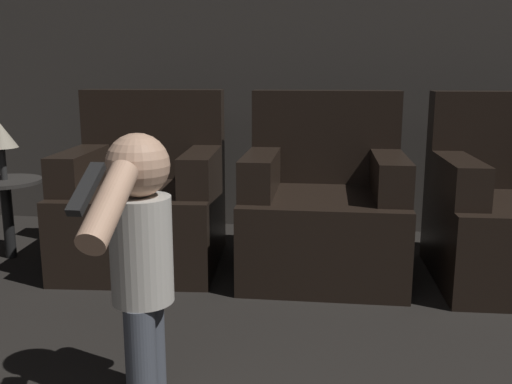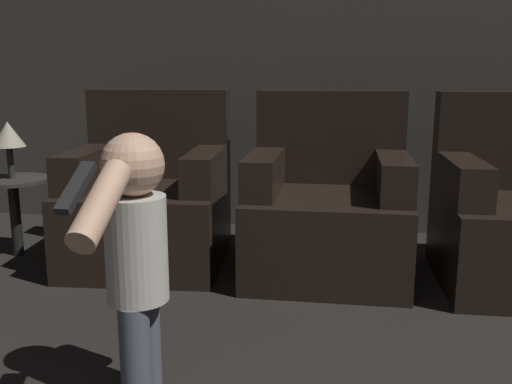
% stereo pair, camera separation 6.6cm
% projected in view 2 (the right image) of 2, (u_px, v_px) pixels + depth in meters
% --- Properties ---
extents(wall_back, '(8.40, 0.05, 2.60)m').
position_uv_depth(wall_back, '(293.00, 30.00, 3.66)').
color(wall_back, '#423D38').
rests_on(wall_back, ground_plane).
extents(armchair_left, '(0.88, 0.87, 0.94)m').
position_uv_depth(armchair_left, '(150.00, 203.00, 3.15)').
color(armchair_left, black).
rests_on(armchair_left, ground_plane).
extents(armchair_middle, '(0.83, 0.82, 0.94)m').
position_uv_depth(armchair_middle, '(327.00, 210.00, 2.98)').
color(armchair_middle, black).
rests_on(armchair_middle, ground_plane).
extents(person_toddler, '(0.19, 0.59, 0.87)m').
position_uv_depth(person_toddler, '(135.00, 249.00, 1.73)').
color(person_toddler, '#474C56').
rests_on(person_toddler, ground_plane).
extents(side_table, '(0.40, 0.40, 0.45)m').
position_uv_depth(side_table, '(13.00, 193.00, 3.23)').
color(side_table, black).
rests_on(side_table, ground_plane).
extents(lamp, '(0.18, 0.18, 0.32)m').
position_uv_depth(lamp, '(8.00, 136.00, 3.16)').
color(lamp, '#262626').
rests_on(lamp, side_table).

